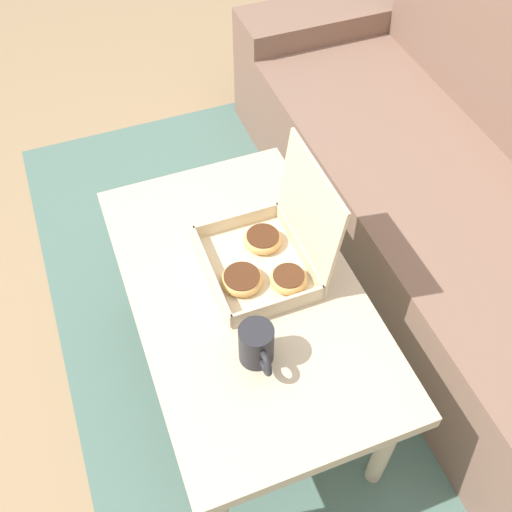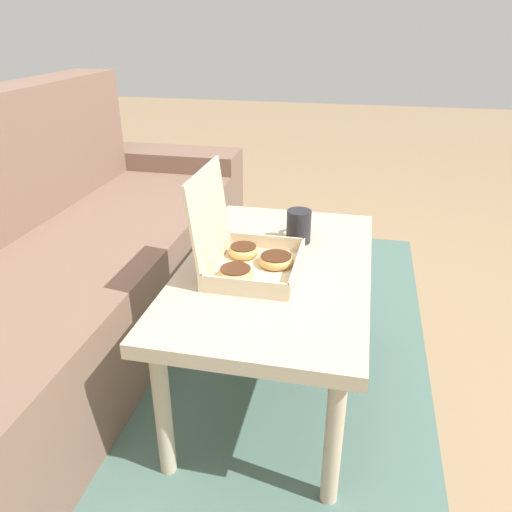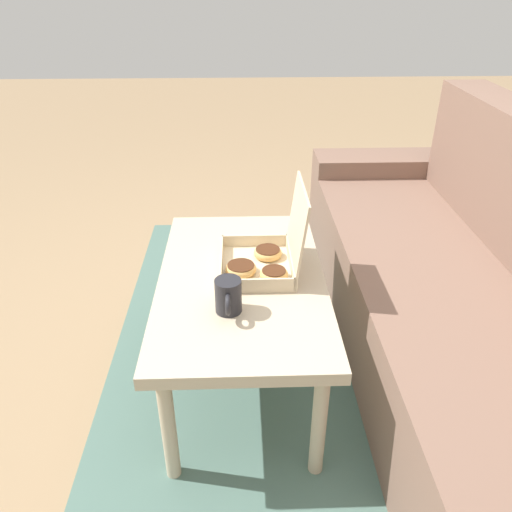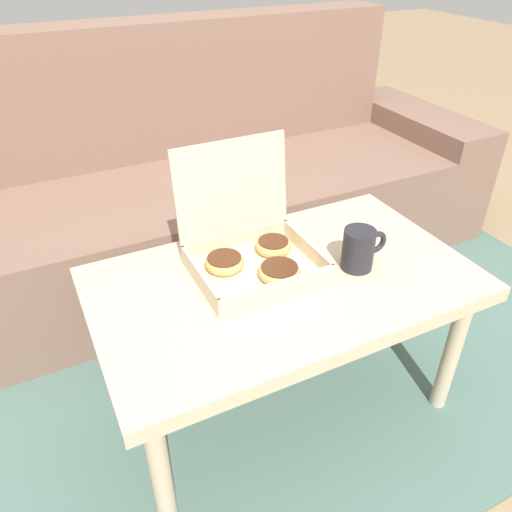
{
  "view_description": "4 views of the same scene",
  "coord_description": "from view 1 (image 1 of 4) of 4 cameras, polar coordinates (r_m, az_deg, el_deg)",
  "views": [
    {
      "loc": [
        0.83,
        -0.34,
        1.66
      ],
      "look_at": [
        -0.05,
        -0.0,
        0.51
      ],
      "focal_mm": 42.0,
      "sensor_mm": 36.0,
      "label": 1
    },
    {
      "loc": [
        -1.31,
        -0.28,
        1.13
      ],
      "look_at": [
        -0.05,
        -0.0,
        0.51
      ],
      "focal_mm": 35.0,
      "sensor_mm": 36.0,
      "label": 2
    },
    {
      "loc": [
        1.41,
        -0.05,
        1.35
      ],
      "look_at": [
        -0.05,
        -0.0,
        0.51
      ],
      "focal_mm": 35.0,
      "sensor_mm": 36.0,
      "label": 3
    },
    {
      "loc": [
        -0.5,
        -0.91,
        1.18
      ],
      "look_at": [
        -0.05,
        -0.0,
        0.51
      ],
      "focal_mm": 35.0,
      "sensor_mm": 36.0,
      "label": 4
    }
  ],
  "objects": [
    {
      "name": "ground_plane",
      "position": [
        1.89,
        0.7,
        -10.9
      ],
      "size": [
        12.0,
        12.0,
        0.0
      ],
      "primitive_type": "plane",
      "color": "#937756"
    },
    {
      "name": "area_rug",
      "position": [
        1.96,
        8.98,
        -7.94
      ],
      "size": [
        2.6,
        1.74,
        0.01
      ],
      "primitive_type": "cube",
      "color": "#4C6B60",
      "rests_on": "ground_plane"
    },
    {
      "name": "couch",
      "position": [
        1.95,
        22.82,
        1.45
      ],
      "size": [
        2.48,
        0.76,
        0.9
      ],
      "color": "#7A5B4C",
      "rests_on": "ground_plane"
    },
    {
      "name": "coffee_table",
      "position": [
        1.53,
        -1.05,
        -4.34
      ],
      "size": [
        0.94,
        0.55,
        0.46
      ],
      "color": "#C6B293",
      "rests_on": "ground_plane"
    },
    {
      "name": "pastry_box",
      "position": [
        1.49,
        1.33,
        0.26
      ],
      "size": [
        0.3,
        0.28,
        0.3
      ],
      "color": "beige",
      "rests_on": "coffee_table"
    },
    {
      "name": "coffee_mug",
      "position": [
        1.34,
        0.08,
        -8.49
      ],
      "size": [
        0.12,
        0.08,
        0.11
      ],
      "color": "#232328",
      "rests_on": "coffee_table"
    }
  ]
}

